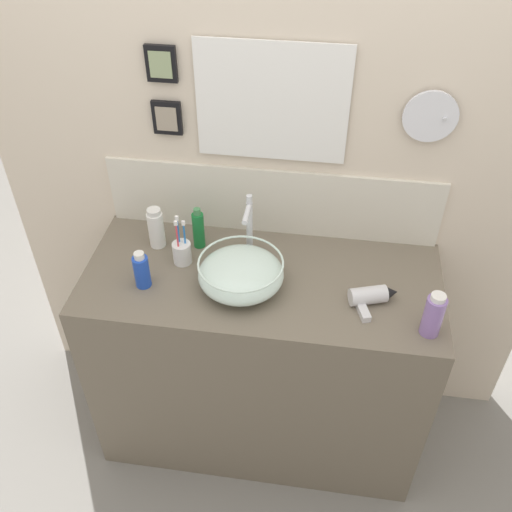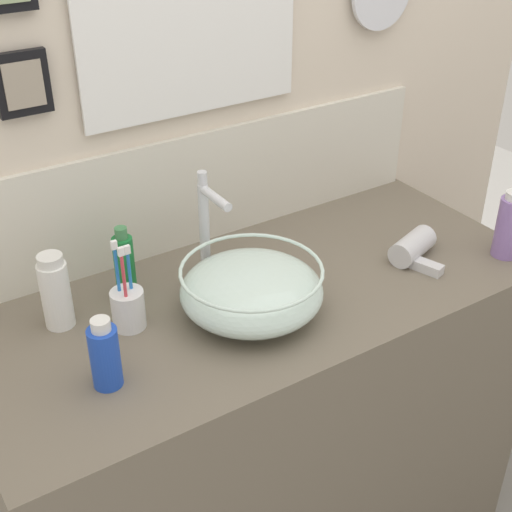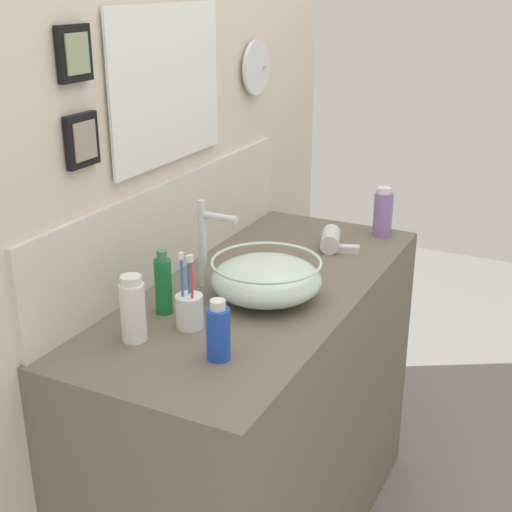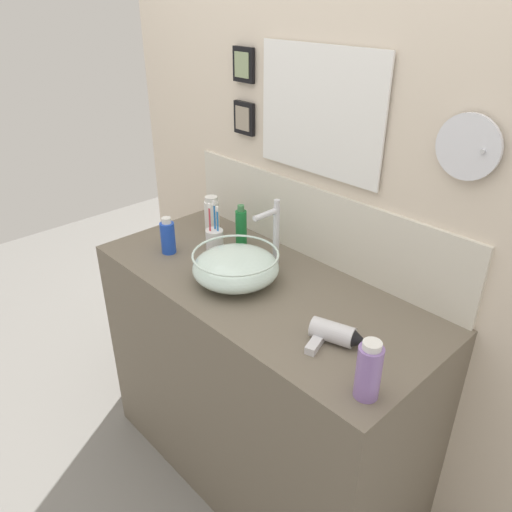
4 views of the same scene
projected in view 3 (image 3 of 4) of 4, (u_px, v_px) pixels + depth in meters
name	position (u px, v px, depth m)	size (l,w,h in m)	color
vanity_counter	(259.00, 425.00, 2.20)	(1.31, 0.57, 0.93)	#6B6051
back_panel	(162.00, 196.00, 2.08)	(2.17, 0.09, 2.31)	beige
glass_bowl_sink	(266.00, 279.00, 1.93)	(0.30, 0.30, 0.11)	silver
faucet	(206.00, 238.00, 1.98)	(0.02, 0.12, 0.25)	silver
hair_drier	(332.00, 239.00, 2.32)	(0.18, 0.16, 0.06)	silver
toothbrush_cup	(189.00, 310.00, 1.78)	(0.07, 0.07, 0.20)	white
soap_dispenser	(218.00, 332.00, 1.62)	(0.06, 0.06, 0.15)	blue
lotion_bottle	(383.00, 213.00, 2.41)	(0.06, 0.06, 0.17)	#8C6BB2
shampoo_bottle	(133.00, 309.00, 1.70)	(0.06, 0.06, 0.17)	white
spray_bottle	(163.00, 285.00, 1.85)	(0.04, 0.04, 0.17)	#197233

